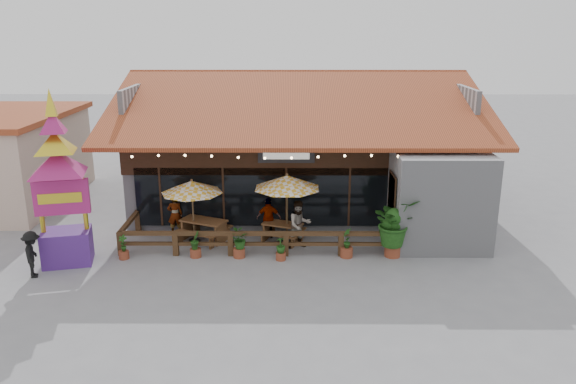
{
  "coord_description": "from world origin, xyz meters",
  "views": [
    {
      "loc": [
        -0.32,
        -19.44,
        8.02
      ],
      "look_at": [
        -0.43,
        1.5,
        1.82
      ],
      "focal_mm": 35.0,
      "sensor_mm": 36.0,
      "label": 1
    }
  ],
  "objects_px": {
    "umbrella_right": "(287,182)",
    "picnic_table_left": "(204,227)",
    "thai_sign_tower": "(58,167)",
    "umbrella_left": "(192,187)",
    "picnic_table_right": "(283,229)",
    "pedestrian": "(32,254)",
    "tropical_plant": "(394,224)"
  },
  "relations": [
    {
      "from": "umbrella_left",
      "to": "pedestrian",
      "type": "distance_m",
      "value": 5.93
    },
    {
      "from": "tropical_plant",
      "to": "thai_sign_tower",
      "type": "bearing_deg",
      "value": -176.78
    },
    {
      "from": "picnic_table_right",
      "to": "tropical_plant",
      "type": "height_order",
      "value": "tropical_plant"
    },
    {
      "from": "picnic_table_left",
      "to": "thai_sign_tower",
      "type": "distance_m",
      "value": 5.75
    },
    {
      "from": "umbrella_right",
      "to": "picnic_table_left",
      "type": "relative_size",
      "value": 1.51
    },
    {
      "from": "umbrella_right",
      "to": "thai_sign_tower",
      "type": "xyz_separation_m",
      "value": [
        -7.69,
        -2.09,
        1.09
      ]
    },
    {
      "from": "umbrella_left",
      "to": "thai_sign_tower",
      "type": "bearing_deg",
      "value": -153.31
    },
    {
      "from": "umbrella_left",
      "to": "picnic_table_right",
      "type": "relative_size",
      "value": 1.33
    },
    {
      "from": "umbrella_left",
      "to": "thai_sign_tower",
      "type": "relative_size",
      "value": 0.38
    },
    {
      "from": "umbrella_right",
      "to": "pedestrian",
      "type": "distance_m",
      "value": 9.13
    },
    {
      "from": "picnic_table_left",
      "to": "tropical_plant",
      "type": "height_order",
      "value": "tropical_plant"
    },
    {
      "from": "umbrella_right",
      "to": "picnic_table_left",
      "type": "xyz_separation_m",
      "value": [
        -3.23,
        0.09,
        -1.82
      ]
    },
    {
      "from": "picnic_table_right",
      "to": "tropical_plant",
      "type": "xyz_separation_m",
      "value": [
        4.01,
        -1.48,
        0.76
      ]
    },
    {
      "from": "tropical_plant",
      "to": "picnic_table_right",
      "type": "bearing_deg",
      "value": 159.76
    },
    {
      "from": "picnic_table_right",
      "to": "pedestrian",
      "type": "distance_m",
      "value": 8.85
    },
    {
      "from": "umbrella_right",
      "to": "umbrella_left",
      "type": "bearing_deg",
      "value": -179.44
    },
    {
      "from": "umbrella_left",
      "to": "picnic_table_left",
      "type": "bearing_deg",
      "value": 19.03
    },
    {
      "from": "picnic_table_left",
      "to": "thai_sign_tower",
      "type": "bearing_deg",
      "value": -153.9
    },
    {
      "from": "picnic_table_left",
      "to": "tropical_plant",
      "type": "xyz_separation_m",
      "value": [
        7.07,
        -1.54,
        0.69
      ]
    },
    {
      "from": "umbrella_left",
      "to": "umbrella_right",
      "type": "xyz_separation_m",
      "value": [
        3.59,
        0.03,
        0.19
      ]
    },
    {
      "from": "umbrella_left",
      "to": "tropical_plant",
      "type": "height_order",
      "value": "umbrella_left"
    },
    {
      "from": "tropical_plant",
      "to": "umbrella_left",
      "type": "bearing_deg",
      "value": 169.27
    },
    {
      "from": "umbrella_right",
      "to": "picnic_table_right",
      "type": "height_order",
      "value": "umbrella_right"
    },
    {
      "from": "thai_sign_tower",
      "to": "tropical_plant",
      "type": "relative_size",
      "value": 2.99
    },
    {
      "from": "umbrella_left",
      "to": "picnic_table_right",
      "type": "height_order",
      "value": "umbrella_left"
    },
    {
      "from": "picnic_table_left",
      "to": "thai_sign_tower",
      "type": "xyz_separation_m",
      "value": [
        -4.46,
        -2.18,
        2.9
      ]
    },
    {
      "from": "picnic_table_right",
      "to": "pedestrian",
      "type": "relative_size",
      "value": 1.19
    },
    {
      "from": "picnic_table_right",
      "to": "thai_sign_tower",
      "type": "distance_m",
      "value": 8.36
    },
    {
      "from": "umbrella_right",
      "to": "picnic_table_right",
      "type": "relative_size",
      "value": 1.77
    },
    {
      "from": "umbrella_right",
      "to": "thai_sign_tower",
      "type": "height_order",
      "value": "thai_sign_tower"
    },
    {
      "from": "umbrella_left",
      "to": "pedestrian",
      "type": "bearing_deg",
      "value": -146.27
    },
    {
      "from": "thai_sign_tower",
      "to": "picnic_table_left",
      "type": "bearing_deg",
      "value": 26.1
    }
  ]
}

